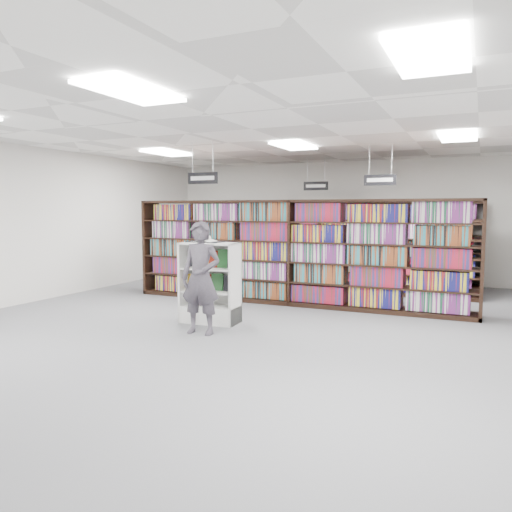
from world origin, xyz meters
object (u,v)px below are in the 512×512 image
at_px(bookshelf_row_near, 293,252).
at_px(endcap_display, 211,295).
at_px(open_book, 205,240).
at_px(shopper, 201,278).

distance_m(bookshelf_row_near, endcap_display, 2.30).
bearing_deg(open_book, bookshelf_row_near, 67.46).
bearing_deg(shopper, bookshelf_row_near, 76.61).
height_order(open_book, shopper, shopper).
xyz_separation_m(open_book, shopper, (0.38, -0.78, -0.52)).
relative_size(bookshelf_row_near, endcap_display, 5.15).
xyz_separation_m(endcap_display, open_book, (-0.12, 0.02, 0.92)).
distance_m(open_book, shopper, 1.01).
relative_size(bookshelf_row_near, shopper, 4.04).
relative_size(bookshelf_row_near, open_book, 11.90).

